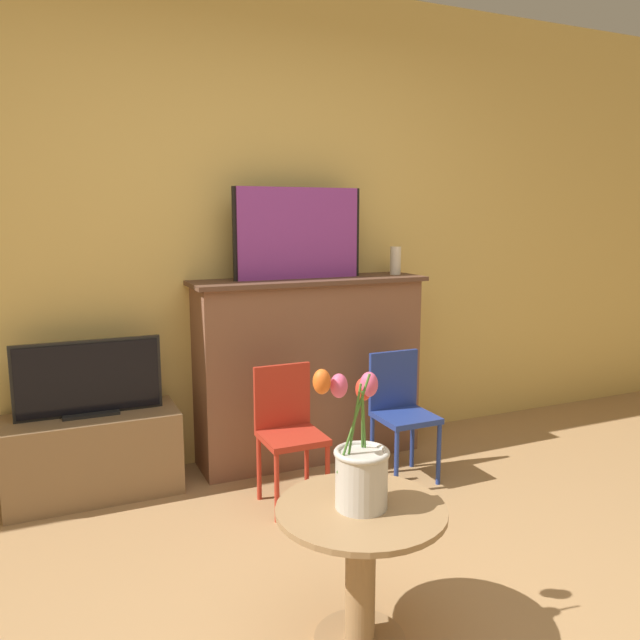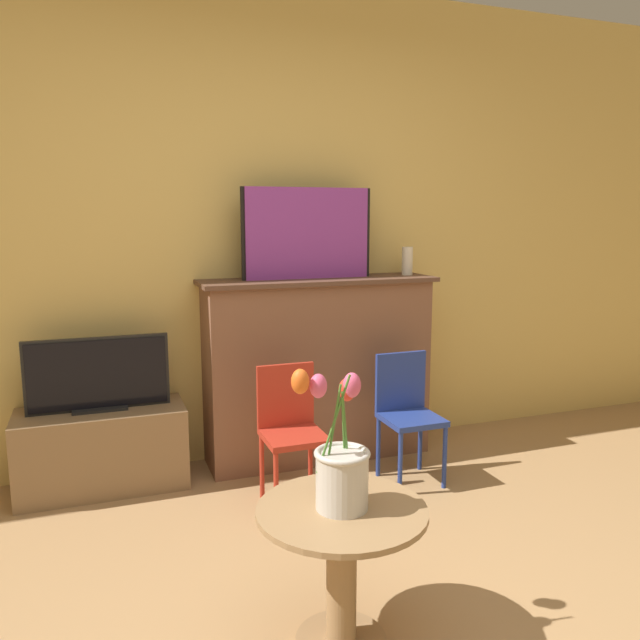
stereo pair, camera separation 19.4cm
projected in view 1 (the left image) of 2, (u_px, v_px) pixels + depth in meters
The scene contains 10 objects.
wall_back at pixel (227, 228), 3.52m from camera, with size 8.00×0.06×2.70m.
fireplace_mantel at pixel (309, 367), 3.64m from camera, with size 1.36×0.38×1.07m.
painting at pixel (299, 233), 3.50m from camera, with size 0.76×0.03×0.51m.
mantel_candle at pixel (395, 261), 3.77m from camera, with size 0.07×0.07×0.17m.
tv_stand at pixel (94, 455), 3.18m from camera, with size 0.85×0.37×0.43m.
tv_monitor at pixel (89, 379), 3.12m from camera, with size 0.71×0.12×0.38m.
chair_red at pixel (288, 425), 3.08m from camera, with size 0.29×0.29×0.69m.
chair_blue at pixel (400, 406), 3.39m from camera, with size 0.29×0.29×0.69m.
side_table at pixel (361, 555), 2.05m from camera, with size 0.56×0.56×0.49m.
vase_tulips at pixel (360, 463), 2.00m from camera, with size 0.26×0.21×0.47m.
Camera 1 is at (-0.97, -1.34, 1.42)m, focal length 35.00 mm.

